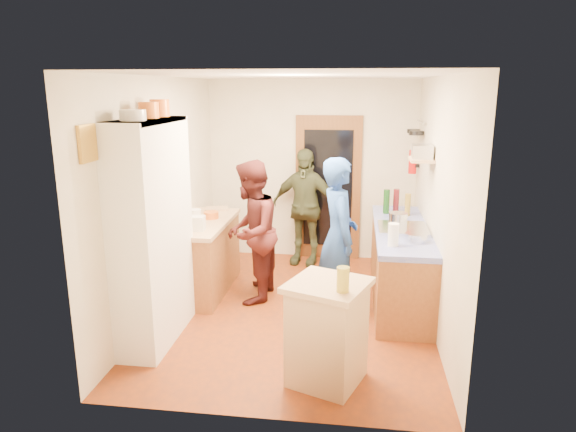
% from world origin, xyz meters
% --- Properties ---
extents(floor, '(3.00, 4.00, 0.02)m').
position_xyz_m(floor, '(0.00, 0.00, -0.01)').
color(floor, maroon).
rests_on(floor, ground).
extents(ceiling, '(3.00, 4.00, 0.02)m').
position_xyz_m(ceiling, '(0.00, 0.00, 2.61)').
color(ceiling, silver).
rests_on(ceiling, ground).
extents(wall_back, '(3.00, 0.02, 2.60)m').
position_xyz_m(wall_back, '(0.00, 2.01, 1.30)').
color(wall_back, beige).
rests_on(wall_back, ground).
extents(wall_front, '(3.00, 0.02, 2.60)m').
position_xyz_m(wall_front, '(0.00, -2.01, 1.30)').
color(wall_front, beige).
rests_on(wall_front, ground).
extents(wall_left, '(0.02, 4.00, 2.60)m').
position_xyz_m(wall_left, '(-1.51, 0.00, 1.30)').
color(wall_left, beige).
rests_on(wall_left, ground).
extents(wall_right, '(0.02, 4.00, 2.60)m').
position_xyz_m(wall_right, '(1.51, 0.00, 1.30)').
color(wall_right, beige).
rests_on(wall_right, ground).
extents(door_frame, '(0.95, 0.06, 2.10)m').
position_xyz_m(door_frame, '(0.25, 1.97, 1.05)').
color(door_frame, brown).
rests_on(door_frame, ground).
extents(door_glass, '(0.70, 0.02, 1.70)m').
position_xyz_m(door_glass, '(0.25, 1.94, 1.05)').
color(door_glass, black).
rests_on(door_glass, door_frame).
extents(hutch_body, '(0.40, 1.20, 2.20)m').
position_xyz_m(hutch_body, '(-1.30, -0.80, 1.10)').
color(hutch_body, white).
rests_on(hutch_body, ground).
extents(hutch_top_shelf, '(0.40, 1.14, 0.04)m').
position_xyz_m(hutch_top_shelf, '(-1.30, -0.80, 2.18)').
color(hutch_top_shelf, white).
rests_on(hutch_top_shelf, hutch_body).
extents(plate_stack, '(0.23, 0.23, 0.10)m').
position_xyz_m(plate_stack, '(-1.30, -1.07, 2.25)').
color(plate_stack, white).
rests_on(plate_stack, hutch_top_shelf).
extents(orange_pot_a, '(0.19, 0.19, 0.15)m').
position_xyz_m(orange_pot_a, '(-1.30, -0.71, 2.28)').
color(orange_pot_a, orange).
rests_on(orange_pot_a, hutch_top_shelf).
extents(orange_pot_b, '(0.19, 0.19, 0.17)m').
position_xyz_m(orange_pot_b, '(-1.30, -0.43, 2.28)').
color(orange_pot_b, orange).
rests_on(orange_pot_b, hutch_top_shelf).
extents(left_counter_base, '(0.60, 1.40, 0.85)m').
position_xyz_m(left_counter_base, '(-1.20, 0.45, 0.42)').
color(left_counter_base, '#945B2E').
rests_on(left_counter_base, ground).
extents(left_counter_top, '(0.64, 1.44, 0.05)m').
position_xyz_m(left_counter_top, '(-1.20, 0.45, 0.88)').
color(left_counter_top, tan).
rests_on(left_counter_top, left_counter_base).
extents(toaster, '(0.23, 0.16, 0.17)m').
position_xyz_m(toaster, '(-1.15, 0.04, 0.98)').
color(toaster, white).
rests_on(toaster, left_counter_top).
extents(kettle, '(0.18, 0.18, 0.16)m').
position_xyz_m(kettle, '(-1.25, 0.37, 0.98)').
color(kettle, white).
rests_on(kettle, left_counter_top).
extents(orange_bowl, '(0.20, 0.20, 0.08)m').
position_xyz_m(orange_bowl, '(-1.12, 0.60, 0.94)').
color(orange_bowl, orange).
rests_on(orange_bowl, left_counter_top).
extents(chopping_board, '(0.34, 0.28, 0.02)m').
position_xyz_m(chopping_board, '(-1.18, 1.07, 0.91)').
color(chopping_board, tan).
rests_on(chopping_board, left_counter_top).
extents(right_counter_base, '(0.60, 2.20, 0.84)m').
position_xyz_m(right_counter_base, '(1.20, 0.50, 0.42)').
color(right_counter_base, '#945B2E').
rests_on(right_counter_base, ground).
extents(right_counter_top, '(0.62, 2.22, 0.06)m').
position_xyz_m(right_counter_top, '(1.20, 0.50, 0.87)').
color(right_counter_top, '#0313B4').
rests_on(right_counter_top, right_counter_base).
extents(hob, '(0.55, 0.58, 0.04)m').
position_xyz_m(hob, '(1.20, 0.36, 0.92)').
color(hob, silver).
rests_on(hob, right_counter_top).
extents(pot_on_hob, '(0.21, 0.21, 0.14)m').
position_xyz_m(pot_on_hob, '(1.15, 0.46, 1.01)').
color(pot_on_hob, silver).
rests_on(pot_on_hob, hob).
extents(bottle_a, '(0.09, 0.09, 0.31)m').
position_xyz_m(bottle_a, '(1.05, 1.16, 1.06)').
color(bottle_a, '#143F14').
rests_on(bottle_a, right_counter_top).
extents(bottle_b, '(0.08, 0.08, 0.30)m').
position_xyz_m(bottle_b, '(1.18, 1.26, 1.05)').
color(bottle_b, '#591419').
rests_on(bottle_b, right_counter_top).
extents(bottle_c, '(0.07, 0.07, 0.28)m').
position_xyz_m(bottle_c, '(1.31, 1.06, 1.04)').
color(bottle_c, olive).
rests_on(bottle_c, right_counter_top).
extents(paper_towel, '(0.13, 0.13, 0.24)m').
position_xyz_m(paper_towel, '(1.05, -0.26, 1.02)').
color(paper_towel, white).
rests_on(paper_towel, right_counter_top).
extents(mixing_bowl, '(0.28, 0.28, 0.09)m').
position_xyz_m(mixing_bowl, '(1.30, -0.07, 0.94)').
color(mixing_bowl, silver).
rests_on(mixing_bowl, right_counter_top).
extents(island_base, '(0.71, 0.71, 0.86)m').
position_xyz_m(island_base, '(0.45, -1.40, 0.43)').
color(island_base, tan).
rests_on(island_base, ground).
extents(island_top, '(0.80, 0.80, 0.05)m').
position_xyz_m(island_top, '(0.45, -1.40, 0.89)').
color(island_top, tan).
rests_on(island_top, island_base).
extents(cutting_board, '(0.43, 0.39, 0.02)m').
position_xyz_m(cutting_board, '(0.42, -1.33, 0.90)').
color(cutting_board, white).
rests_on(cutting_board, island_top).
extents(oil_jar, '(0.13, 0.13, 0.20)m').
position_xyz_m(oil_jar, '(0.58, -1.57, 1.01)').
color(oil_jar, '#AD9E2D').
rests_on(oil_jar, island_top).
extents(pan_rail, '(0.02, 0.65, 0.02)m').
position_xyz_m(pan_rail, '(1.46, 1.52, 2.05)').
color(pan_rail, silver).
rests_on(pan_rail, wall_right).
extents(pan_hang_a, '(0.18, 0.18, 0.05)m').
position_xyz_m(pan_hang_a, '(1.40, 1.35, 1.92)').
color(pan_hang_a, black).
rests_on(pan_hang_a, pan_rail).
extents(pan_hang_b, '(0.16, 0.16, 0.05)m').
position_xyz_m(pan_hang_b, '(1.40, 1.55, 1.90)').
color(pan_hang_b, black).
rests_on(pan_hang_b, pan_rail).
extents(pan_hang_c, '(0.17, 0.17, 0.05)m').
position_xyz_m(pan_hang_c, '(1.40, 1.75, 1.91)').
color(pan_hang_c, black).
rests_on(pan_hang_c, pan_rail).
extents(wall_shelf, '(0.26, 0.42, 0.03)m').
position_xyz_m(wall_shelf, '(1.37, 0.45, 1.70)').
color(wall_shelf, tan).
rests_on(wall_shelf, wall_right).
extents(radio, '(0.23, 0.31, 0.15)m').
position_xyz_m(radio, '(1.37, 0.45, 1.79)').
color(radio, silver).
rests_on(radio, wall_shelf).
extents(ext_bracket, '(0.06, 0.10, 0.04)m').
position_xyz_m(ext_bracket, '(1.47, 1.70, 1.45)').
color(ext_bracket, black).
rests_on(ext_bracket, wall_right).
extents(fire_extinguisher, '(0.11, 0.11, 0.32)m').
position_xyz_m(fire_extinguisher, '(1.41, 1.70, 1.50)').
color(fire_extinguisher, red).
rests_on(fire_extinguisher, wall_right).
extents(picture_frame, '(0.03, 0.25, 0.30)m').
position_xyz_m(picture_frame, '(-1.48, -1.55, 2.05)').
color(picture_frame, gold).
rests_on(picture_frame, wall_left).
extents(person_hob, '(0.57, 0.73, 1.76)m').
position_xyz_m(person_hob, '(0.52, 0.08, 0.88)').
color(person_hob, '#22489C').
rests_on(person_hob, ground).
extents(person_left, '(0.68, 0.85, 1.68)m').
position_xyz_m(person_left, '(-0.52, 0.30, 0.84)').
color(person_left, '#431817').
rests_on(person_left, ground).
extents(person_back, '(1.04, 0.60, 1.67)m').
position_xyz_m(person_back, '(-0.05, 1.65, 0.83)').
color(person_back, '#383F27').
rests_on(person_back, ground).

